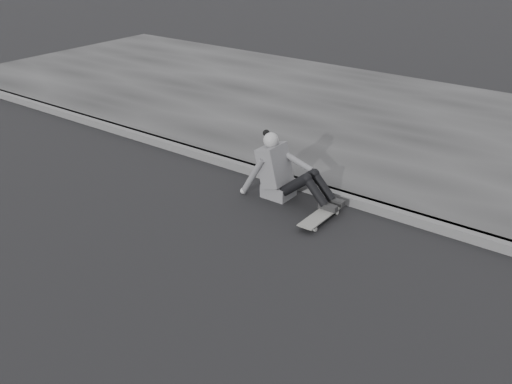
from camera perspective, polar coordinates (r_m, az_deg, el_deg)
curb at (r=6.91m, az=22.85°, el=-4.74°), size 24.00×0.16×0.12m
skateboard at (r=6.95m, az=6.53°, el=-2.37°), size 0.20×0.78×0.09m
seated_woman at (r=7.35m, az=2.70°, el=1.96°), size 1.38×0.46×0.88m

